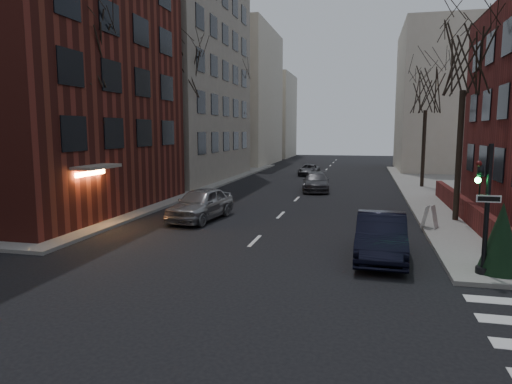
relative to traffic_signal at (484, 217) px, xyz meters
The scene contains 21 objects.
sidewalk_far_left 42.53m from the traffic_signal, 150.37° to the left, with size 44.00×44.00×0.15m, color gray.
building_left_brick 25.61m from the traffic_signal, 162.24° to the left, with size 15.00×15.00×18.00m, color maroon.
building_left_tan 37.33m from the traffic_signal, 134.92° to the left, with size 18.00×18.00×28.00m, color gray.
low_wall_right 10.18m from the traffic_signal, 82.24° to the left, with size 0.35×16.00×1.00m, color maroon.
building_distant_la 51.89m from the traffic_signal, 116.50° to the left, with size 14.00×16.00×18.00m, color beige.
building_distant_ra 42.05m from the traffic_signal, 80.23° to the left, with size 14.00×14.00×16.00m, color beige.
building_distant_lb 66.59m from the traffic_signal, 108.38° to the left, with size 10.00×12.00×14.00m, color beige.
traffic_signal is the anchor object (origin of this frame).
tree_left_a 18.66m from the traffic_signal, 163.35° to the left, with size 4.18×4.18×10.26m.
tree_left_b 24.87m from the traffic_signal, 134.54° to the left, with size 4.40×4.40×10.80m.
tree_left_c 35.76m from the traffic_signal, 118.36° to the left, with size 3.96×3.96×9.72m.
tree_right_a 10.92m from the traffic_signal, 84.53° to the left, with size 3.96×3.96×9.72m.
tree_right_b 23.71m from the traffic_signal, 87.85° to the left, with size 3.74×3.74×9.18m.
streetlamp_near 20.86m from the traffic_signal, 141.13° to the left, with size 0.36×0.36×6.28m.
streetlamp_far 36.81m from the traffic_signal, 116.06° to the left, with size 0.36×0.36×6.28m.
parked_sedan 3.51m from the traffic_signal, 152.49° to the left, with size 1.70×4.87×1.60m, color black.
car_lane_silver 13.54m from the traffic_signal, 149.97° to the left, with size 1.94×4.82×1.64m, color gray.
car_lane_gray 20.69m from the traffic_signal, 110.21° to the left, with size 1.95×4.79×1.39m, color #3C3C41.
car_lane_far 32.83m from the traffic_signal, 106.13° to the left, with size 1.86×4.04×1.12m, color #3D3D42.
sandwich_board 6.88m from the traffic_signal, 95.40° to the left, with size 0.45×0.63×1.02m, color silver.
evergreen_shrub 0.89m from the traffic_signal, 18.76° to the left, with size 1.33×1.33×2.22m, color black.
Camera 1 is at (4.33, -5.93, 4.54)m, focal length 32.00 mm.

